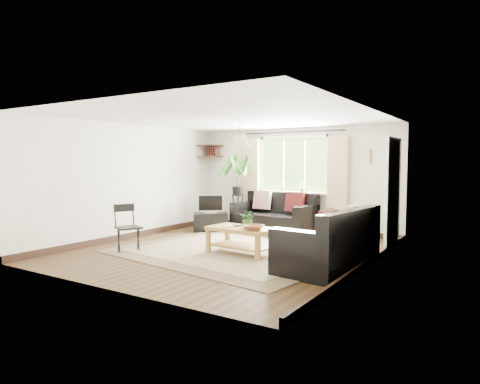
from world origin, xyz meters
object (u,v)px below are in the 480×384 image
Objects in this scene: coffee_table at (242,241)px; sofa_right at (328,240)px; folding_chair at (128,228)px; sofa_back at (274,214)px; tv_stand at (211,222)px; palm_stand at (238,192)px.

sofa_right is at bearing -3.86° from coffee_table.
folding_chair reaches higher than coffee_table.
sofa_back is 0.99× the size of sofa_right.
folding_chair is (0.15, -2.67, 0.21)m from tv_stand.
folding_chair is (-3.44, -0.80, -0.01)m from sofa_right.
palm_stand is at bearing -122.17° from sofa_right.
sofa_right is 2.19× the size of folding_chair.
coffee_table is at bearing -71.87° from sofa_back.
folding_chair reaches higher than tv_stand.
tv_stand is (-1.97, 1.76, -0.03)m from coffee_table.
sofa_back is 1.02× the size of palm_stand.
sofa_back is at bearing 104.47° from coffee_table.
tv_stand is 0.93× the size of folding_chair.
coffee_table is 2.04m from folding_chair.
tv_stand is (-1.37, -0.57, -0.22)m from sofa_back.
sofa_back is 3.46m from folding_chair.
coffee_table is at bearing -80.16° from tv_stand.
sofa_right is 3.53m from folding_chair.
folding_chair is (-1.22, -3.24, -0.01)m from sofa_back.
tv_stand is at bearing 25.27° from folding_chair.
sofa_right is at bearing -44.06° from sofa_back.
coffee_table is 0.65× the size of palm_stand.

